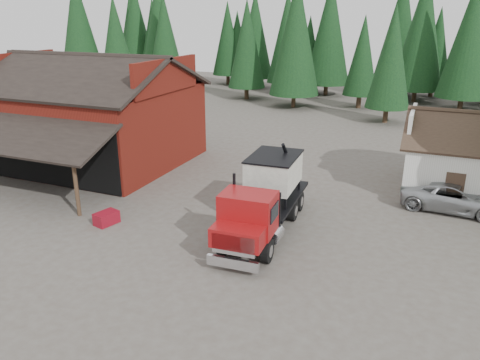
% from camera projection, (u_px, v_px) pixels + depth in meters
% --- Properties ---
extents(ground, '(120.00, 120.00, 0.00)m').
position_uv_depth(ground, '(153.00, 255.00, 19.45)').
color(ground, '#4F473E').
rests_on(ground, ground).
extents(red_barn, '(12.80, 13.63, 7.18)m').
position_uv_depth(red_barn, '(90.00, 122.00, 31.16)').
color(red_barn, maroon).
rests_on(red_barn, ground).
extents(conifer_backdrop, '(76.00, 16.00, 16.00)m').
position_uv_depth(conifer_backdrop, '(344.00, 98.00, 55.98)').
color(conifer_backdrop, black).
rests_on(conifer_backdrop, ground).
extents(near_pine_a, '(4.40, 4.40, 11.40)m').
position_uv_depth(near_pine_a, '(116.00, 45.00, 49.65)').
color(near_pine_a, '#382619').
rests_on(near_pine_a, ground).
extents(near_pine_b, '(3.96, 3.96, 10.40)m').
position_uv_depth(near_pine_b, '(392.00, 57.00, 41.40)').
color(near_pine_b, '#382619').
rests_on(near_pine_b, ground).
extents(near_pine_d, '(5.28, 5.28, 13.40)m').
position_uv_depth(near_pine_d, '(296.00, 36.00, 48.00)').
color(near_pine_d, '#382619').
rests_on(near_pine_d, ground).
extents(feed_truck, '(2.77, 8.40, 3.75)m').
position_uv_depth(feed_truck, '(265.00, 195.00, 21.10)').
color(feed_truck, black).
rests_on(feed_truck, ground).
extents(silver_car, '(5.33, 2.73, 1.44)m').
position_uv_depth(silver_car, '(454.00, 197.00, 23.71)').
color(silver_car, '#A9ADB1').
rests_on(silver_car, ground).
extents(equip_box, '(0.96, 1.24, 0.60)m').
position_uv_depth(equip_box, '(106.00, 218.00, 22.28)').
color(equip_box, maroon).
rests_on(equip_box, ground).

